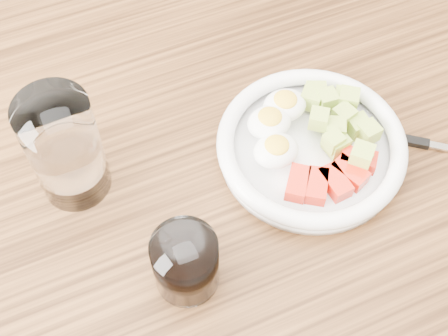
% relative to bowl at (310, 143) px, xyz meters
% --- Properties ---
extents(dining_table, '(1.50, 0.90, 0.77)m').
position_rel_bowl_xyz_m(dining_table, '(-0.11, -0.00, -0.12)').
color(dining_table, brown).
rests_on(dining_table, ground).
extents(bowl, '(0.25, 0.25, 0.06)m').
position_rel_bowl_xyz_m(bowl, '(0.00, 0.00, 0.00)').
color(bowl, white).
rests_on(bowl, dining_table).
extents(fork, '(0.16, 0.13, 0.01)m').
position_rel_bowl_xyz_m(fork, '(0.14, -0.04, -0.02)').
color(fork, black).
rests_on(fork, dining_table).
extents(water_glass, '(0.09, 0.09, 0.16)m').
position_rel_bowl_xyz_m(water_glass, '(-0.29, 0.08, 0.06)').
color(water_glass, white).
rests_on(water_glass, dining_table).
extents(coffee_glass, '(0.08, 0.08, 0.09)m').
position_rel_bowl_xyz_m(coffee_glass, '(-0.21, -0.10, 0.02)').
color(coffee_glass, white).
rests_on(coffee_glass, dining_table).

